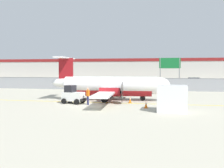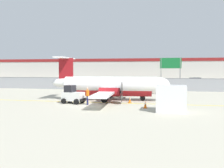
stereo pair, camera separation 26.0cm
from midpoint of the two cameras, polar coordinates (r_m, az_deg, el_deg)
The scene contains 20 objects.
ground_plane at distance 26.70m, azimuth -3.78°, elevation -4.22°, with size 140.00×140.00×0.01m.
perimeter_fence at distance 42.21m, azimuth 1.74°, elevation 0.10°, with size 98.00×0.10×2.10m.
parking_lot_strip at distance 53.63m, azimuth 3.71°, elevation -0.34°, with size 98.00×17.00×0.12m.
background_building at distance 71.90m, azimuth 5.58°, elevation 3.15°, with size 91.00×8.10×6.50m.
commuter_airplane at distance 28.41m, azimuth -0.17°, elevation -0.52°, with size 13.70×16.07×4.92m.
baggage_tug at distance 26.11m, azimuth -9.22°, elevation -2.55°, with size 2.50×1.75×1.88m.
ground_crew_worker at distance 25.04m, azimuth -5.83°, elevation -2.55°, with size 0.44×0.54×1.70m.
cargo_container at distance 21.30m, azimuth 13.28°, elevation -3.28°, with size 2.52×2.14×2.20m.
traffic_cone_near_left at distance 26.32m, azimuth 3.85°, elevation -3.66°, with size 0.36×0.36×0.64m.
traffic_cone_near_right at distance 29.11m, azimuth 12.54°, elevation -3.05°, with size 0.36×0.36×0.64m.
traffic_cone_far_left at distance 22.97m, azimuth 7.45°, elevation -4.71°, with size 0.36×0.36×0.64m.
traffic_cone_far_right at distance 32.35m, azimuth -10.45°, elevation -2.39°, with size 0.36×0.36×0.64m.
parked_car_0 at distance 54.73m, azimuth -12.82°, elevation 0.53°, with size 4.38×2.40×1.58m.
parked_car_1 at distance 60.23m, azimuth -5.52°, elevation 0.86°, with size 4.20×2.01×1.58m.
parked_car_2 at distance 60.73m, azimuth -0.93°, elevation 0.89°, with size 4.37×2.39×1.58m.
parked_car_3 at distance 59.94m, azimuth 4.92°, elevation 0.85°, with size 4.27×2.15×1.58m.
parked_car_4 at distance 54.14m, azimuth 8.92°, elevation 0.55°, with size 4.38×2.40×1.58m.
parked_car_5 at distance 47.61m, azimuth 13.86°, elevation 0.11°, with size 4.34×2.32×1.58m.
parked_car_6 at distance 58.37m, azimuth 17.97°, elevation 0.63°, with size 4.39×2.44×1.58m.
highway_sign at distance 44.02m, azimuth 12.91°, elevation 4.08°, with size 3.60×0.14×5.50m.
Camera 1 is at (6.61, -23.62, 3.54)m, focal length 40.00 mm.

